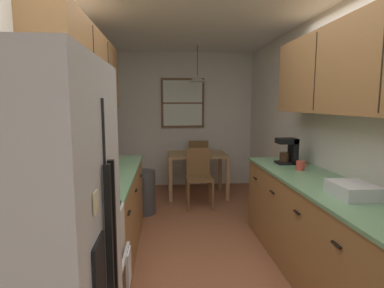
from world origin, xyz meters
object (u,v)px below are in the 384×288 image
dining_chair_far (199,161)px  trash_bin (144,192)px  dish_rack (353,190)px  table_serving_bowl (193,152)px  stove_range (67,288)px  mug_by_coffeemaker (300,165)px  dining_table (197,160)px  coffee_maker (289,150)px  storage_canister (89,177)px  dining_chair_near (199,174)px  microwave_over_range (35,88)px

dining_chair_far → trash_bin: dining_chair_far is taller
dish_rack → table_serving_bowl: 3.20m
stove_range → table_serving_bowl: 3.55m
trash_bin → mug_by_coffeemaker: 2.27m
dining_table → table_serving_bowl: table_serving_bowl is taller
dining_chair_far → coffee_maker: size_ratio=3.04×
coffee_maker → mug_by_coffeemaker: coffee_maker is taller
dining_table → storage_canister: (-1.17, -2.76, 0.39)m
dining_chair_near → trash_bin: dining_chair_near is taller
coffee_maker → table_serving_bowl: bearing=117.6°
microwave_over_range → storage_canister: microwave_over_range is taller
microwave_over_range → mug_by_coffeemaker: (2.13, 1.23, -0.73)m
coffee_maker → dining_table: bearing=115.2°
mug_by_coffeemaker → coffee_maker: bearing=88.0°
stove_range → coffee_maker: 2.63m
coffee_maker → dish_rack: (-0.02, -1.27, -0.11)m
coffee_maker → table_serving_bowl: (-0.94, 1.79, -0.29)m
dining_table → storage_canister: size_ratio=4.67×
stove_range → dining_table: (1.16, 3.42, 0.15)m
storage_canister → dish_rack: size_ratio=0.63×
coffee_maker → dish_rack: 1.28m
stove_range → dining_chair_far: size_ratio=1.22×
trash_bin → microwave_over_range: bearing=-99.0°
dining_table → mug_by_coffeemaker: size_ratio=8.01×
coffee_maker → mug_by_coffeemaker: bearing=-92.0°
dining_chair_far → coffee_maker: bearing=-72.2°
trash_bin → table_serving_bowl: (0.79, 0.79, 0.45)m
stove_range → table_serving_bowl: bearing=72.1°
storage_canister → dish_rack: bearing=-10.0°
dining_table → table_serving_bowl: (-0.07, -0.04, 0.15)m
trash_bin → table_serving_bowl: size_ratio=3.55×
table_serving_bowl → storage_canister: bearing=-112.0°
storage_canister → table_serving_bowl: storage_canister is taller
table_serving_bowl → mug_by_coffeemaker: bearing=-66.6°
trash_bin → coffee_maker: coffee_maker is taller
stove_range → dining_chair_far: stove_range is taller
storage_canister → dish_rack: (2.01, -0.35, -0.06)m
dining_chair_far → table_serving_bowl: size_ratio=5.07×
microwave_over_range → mug_by_coffeemaker: bearing=30.1°
storage_canister → microwave_over_range: bearing=-99.3°
dining_chair_near → mug_by_coffeemaker: 1.88m
dining_table → dish_rack: (0.84, -3.11, 0.33)m
dining_chair_near → storage_canister: size_ratio=4.23×
dish_rack → trash_bin: bearing=126.9°
microwave_over_range → dining_chair_far: bearing=71.1°
dining_chair_near → dining_chair_far: 1.17m
dining_chair_near → dish_rack: 2.71m
dining_table → dining_chair_far: dining_chair_far is taller
coffee_maker → dish_rack: size_ratio=0.87×
microwave_over_range → table_serving_bowl: 3.69m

